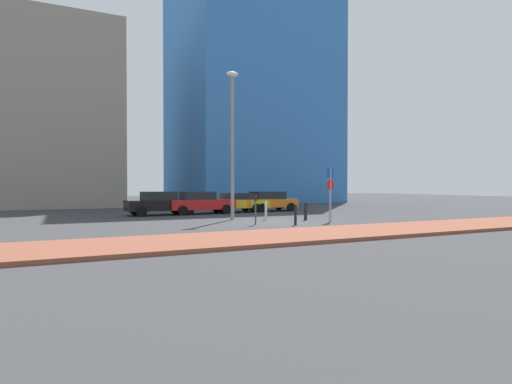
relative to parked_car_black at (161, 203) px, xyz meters
The scene contains 14 objects.
ground_plane 9.05m from the parked_car_black, 60.01° to the right, with size 120.00×120.00×0.00m, color #38383A.
sidewalk_brick 14.47m from the parked_car_black, 71.82° to the right, with size 40.00×3.86×0.14m, color brown.
parked_car_black is the anchor object (origin of this frame).
parked_car_red 2.64m from the parked_car_black, ahead, with size 4.54×2.02×1.51m.
parked_car_yellow 5.76m from the parked_car_black, ahead, with size 4.33×2.19×1.38m.
parked_car_orange 8.19m from the parked_car_black, ahead, with size 4.31×2.11×1.48m.
parking_sign_post 11.35m from the parked_car_black, 50.73° to the right, with size 0.59×0.19×2.94m.
parking_meter 9.04m from the parked_car_black, 72.34° to the right, with size 0.18×0.14×1.48m.
street_lamp 7.26m from the parked_car_black, 61.45° to the right, with size 0.70×0.36×8.41m.
traffic_bollard_near 9.84m from the parked_car_black, 49.47° to the right, with size 0.18×0.18×0.98m, color black.
traffic_bollard_mid 7.86m from the parked_car_black, 56.05° to the right, with size 0.13×0.13×1.05m, color #B7B7BC.
traffic_bollard_far 10.62m from the parked_car_black, 65.39° to the right, with size 0.13×0.13×1.02m, color black.
building_colorful_midrise 28.10m from the parked_car_black, 52.07° to the left, with size 16.73×17.55×29.71m, color #3372BF.
building_under_construction 20.17m from the parked_car_black, 116.59° to the left, with size 15.37×13.65×16.46m, color gray.
Camera 1 is at (-10.56, -19.23, 1.97)m, focal length 28.95 mm.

